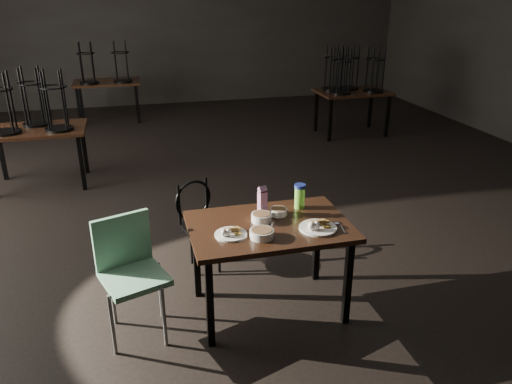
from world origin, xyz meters
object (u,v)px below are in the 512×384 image
object	(u,v)px
juice_carton	(262,201)
water_bottle	(300,196)
bentwood_chair	(200,218)
main_table	(269,233)
school_chair	(130,266)

from	to	relation	value
juice_carton	water_bottle	bearing A→B (deg)	8.38
juice_carton	bentwood_chair	distance (m)	0.84
main_table	bentwood_chair	size ratio (longest dim) A/B	1.48
bentwood_chair	school_chair	world-z (taller)	school_chair
juice_carton	water_bottle	size ratio (longest dim) A/B	1.19
school_chair	juice_carton	bearing A→B (deg)	-8.78
juice_carton	water_bottle	distance (m)	0.32
bentwood_chair	school_chair	bearing A→B (deg)	-151.84
school_chair	water_bottle	bearing A→B (deg)	-9.18
juice_carton	school_chair	distance (m)	1.09
water_bottle	school_chair	world-z (taller)	water_bottle
main_table	bentwood_chair	world-z (taller)	bentwood_chair
water_bottle	juice_carton	bearing A→B (deg)	-171.62
main_table	bentwood_chair	distance (m)	0.92
main_table	water_bottle	size ratio (longest dim) A/B	5.96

